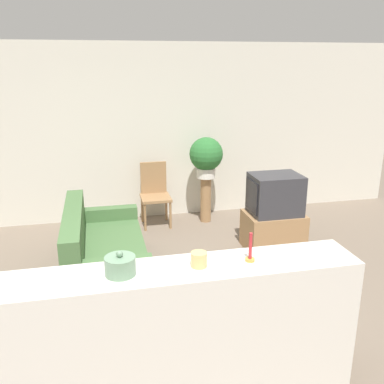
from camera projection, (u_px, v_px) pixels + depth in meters
name	position (u px, v px, depth m)	size (l,w,h in m)	color
ground_plane	(166.00, 350.00, 3.75)	(14.00, 14.00, 0.00)	#756656
wall_back	(128.00, 134.00, 6.55)	(9.00, 0.06, 2.70)	beige
couch	(102.00, 254.00, 4.95)	(0.88, 1.73, 0.82)	#476B3D
tv_stand	(273.00, 231.00, 5.70)	(0.76, 0.54, 0.50)	#9E754C
television	(275.00, 194.00, 5.55)	(0.65, 0.50, 0.52)	#333338
wooden_chair	(155.00, 191.00, 6.51)	(0.44, 0.44, 0.95)	#9E754C
plant_stand	(206.00, 199.00, 6.65)	(0.16, 0.16, 0.71)	#9E754C
potted_plant	(206.00, 156.00, 6.45)	(0.51, 0.51, 0.62)	white
foreground_counter	(177.00, 334.00, 3.11)	(2.65, 0.44, 1.05)	silver
decorative_bowl	(120.00, 265.00, 2.86)	(0.21, 0.21, 0.17)	gray
candle_jar	(199.00, 259.00, 2.97)	(0.11, 0.11, 0.10)	tan
candlestick	(250.00, 252.00, 3.05)	(0.07, 0.07, 0.22)	#B7933D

